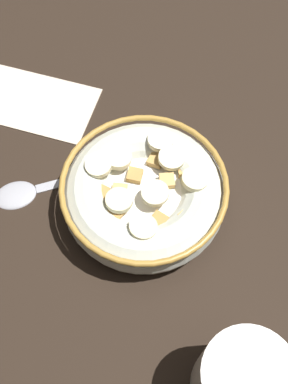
# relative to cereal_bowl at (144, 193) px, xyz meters

# --- Properties ---
(ground_plane) EXTENTS (1.22, 1.22, 0.02)m
(ground_plane) POSITION_rel_cereal_bowl_xyz_m (-0.00, -0.00, -0.04)
(ground_plane) COLOR black
(cereal_bowl) EXTENTS (0.17, 0.17, 0.05)m
(cereal_bowl) POSITION_rel_cereal_bowl_xyz_m (0.00, 0.00, 0.00)
(cereal_bowl) COLOR beige
(cereal_bowl) RESTS_ON ground_plane
(spoon) EXTENTS (0.17, 0.05, 0.01)m
(spoon) POSITION_rel_cereal_bowl_xyz_m (-0.11, 0.03, -0.02)
(spoon) COLOR #A5A5AD
(spoon) RESTS_ON ground_plane
(coffee_mug) EXTENTS (0.10, 0.07, 0.09)m
(coffee_mug) POSITION_rel_cereal_bowl_xyz_m (0.06, -0.19, 0.02)
(coffee_mug) COLOR white
(coffee_mug) RESTS_ON ground_plane
(folded_napkin) EXTENTS (0.16, 0.13, 0.00)m
(folded_napkin) POSITION_rel_cereal_bowl_xyz_m (-0.11, 0.15, -0.02)
(folded_napkin) COLOR beige
(folded_napkin) RESTS_ON ground_plane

